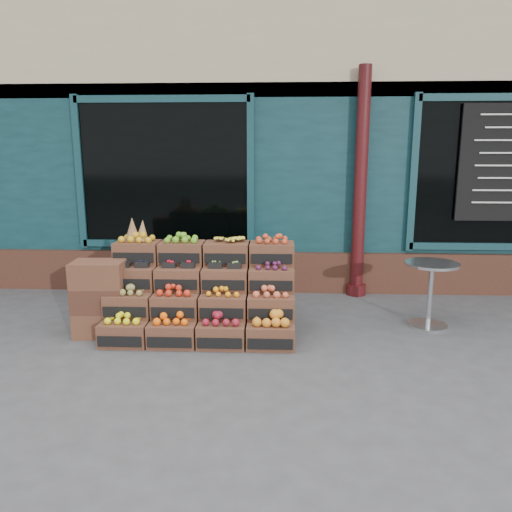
{
  "coord_description": "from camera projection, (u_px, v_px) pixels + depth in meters",
  "views": [
    {
      "loc": [
        0.09,
        -5.06,
        2.08
      ],
      "look_at": [
        -0.2,
        0.7,
        0.85
      ],
      "focal_mm": 35.0,
      "sensor_mm": 36.0,
      "label": 1
    }
  ],
  "objects": [
    {
      "name": "crate_display",
      "position": [
        202.0,
        298.0,
        5.75
      ],
      "size": [
        2.11,
        1.03,
        1.32
      ],
      "rotation": [
        0.0,
        0.0,
        0.01
      ],
      "color": "brown",
      "rests_on": "ground"
    },
    {
      "name": "spare_crates",
      "position": [
        100.0,
        298.0,
        5.65
      ],
      "size": [
        0.6,
        0.43,
        0.86
      ],
      "rotation": [
        0.0,
        0.0,
        0.06
      ],
      "color": "brown",
      "rests_on": "ground"
    },
    {
      "name": "ground",
      "position": [
        271.0,
        347.0,
        5.38
      ],
      "size": [
        60.0,
        60.0,
        0.0
      ],
      "primitive_type": "plane",
      "color": "#424245",
      "rests_on": "ground"
    },
    {
      "name": "shop_facade",
      "position": [
        277.0,
        134.0,
        9.88
      ],
      "size": [
        12.0,
        6.24,
        4.8
      ],
      "color": "#11343A",
      "rests_on": "ground"
    },
    {
      "name": "bistro_table",
      "position": [
        430.0,
        287.0,
        5.89
      ],
      "size": [
        0.63,
        0.63,
        0.79
      ],
      "rotation": [
        0.0,
        0.0,
        0.02
      ],
      "color": "#B9BBC0",
      "rests_on": "ground"
    },
    {
      "name": "shopkeeper",
      "position": [
        165.0,
        223.0,
        7.96
      ],
      "size": [
        0.78,
        0.64,
        1.86
      ],
      "primitive_type": "imported",
      "rotation": [
        0.0,
        0.0,
        2.82
      ],
      "color": "#164F22",
      "rests_on": "ground"
    }
  ]
}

